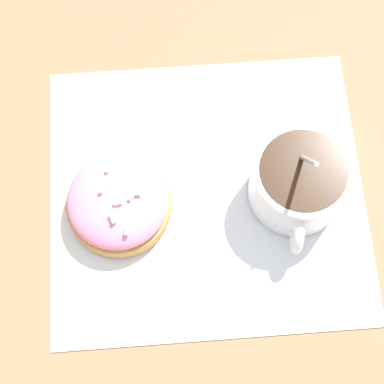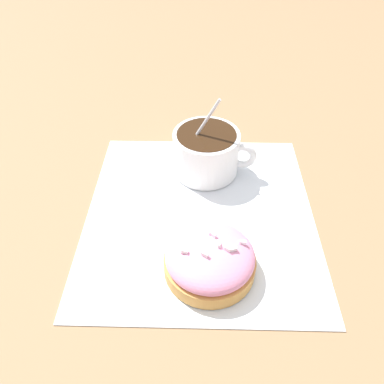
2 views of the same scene
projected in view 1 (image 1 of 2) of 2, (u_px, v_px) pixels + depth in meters
The scene contains 4 objects.
ground_plane at pixel (207, 193), 0.61m from camera, with size 3.00×3.00×0.00m, color #93704C.
paper_napkin at pixel (207, 192), 0.61m from camera, with size 0.31×0.29×0.00m.
coffee_cup at pixel (299, 182), 0.57m from camera, with size 0.09×0.11×0.11m.
frosted_pastry at pixel (118, 203), 0.58m from camera, with size 0.10×0.10×0.04m.
Camera 1 is at (-0.04, -0.20, 0.57)m, focal length 60.00 mm.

